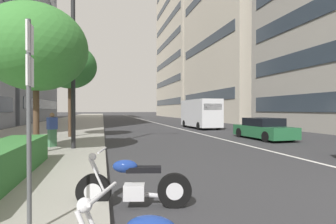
{
  "coord_description": "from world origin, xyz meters",
  "views": [
    {
      "loc": [
        -2.34,
        7.18,
        1.83
      ],
      "look_at": [
        10.9,
        3.8,
        1.71
      ],
      "focal_mm": 27.39,
      "sensor_mm": 36.0,
      "label": 1
    }
  ],
  "objects_px": {
    "car_following_behind": "(264,129)",
    "parking_sign_by_curb": "(29,100)",
    "delivery_van_ahead": "(200,113)",
    "street_tree_far_plaza": "(70,66)",
    "pedestrian_on_plaza": "(52,130)",
    "motorcycle_under_tarp": "(133,186)",
    "street_lamp_with_banners": "(81,31)",
    "street_tree_mid_sidewalk": "(36,48)"
  },
  "relations": [
    {
      "from": "car_following_behind",
      "to": "parking_sign_by_curb",
      "type": "xyz_separation_m",
      "value": [
        -10.16,
        10.67,
        1.34
      ]
    },
    {
      "from": "delivery_van_ahead",
      "to": "street_tree_far_plaza",
      "type": "bearing_deg",
      "value": 119.7
    },
    {
      "from": "pedestrian_on_plaza",
      "to": "motorcycle_under_tarp",
      "type": "bearing_deg",
      "value": -16.59
    },
    {
      "from": "parking_sign_by_curb",
      "to": "street_tree_far_plaza",
      "type": "relative_size",
      "value": 0.5
    },
    {
      "from": "delivery_van_ahead",
      "to": "street_lamp_with_banners",
      "type": "bearing_deg",
      "value": 138.09
    },
    {
      "from": "delivery_van_ahead",
      "to": "pedestrian_on_plaza",
      "type": "relative_size",
      "value": 3.77
    },
    {
      "from": "car_following_behind",
      "to": "street_tree_mid_sidewalk",
      "type": "distance_m",
      "value": 13.1
    },
    {
      "from": "street_lamp_with_banners",
      "to": "street_tree_far_plaza",
      "type": "height_order",
      "value": "street_lamp_with_banners"
    },
    {
      "from": "street_lamp_with_banners",
      "to": "street_tree_far_plaza",
      "type": "bearing_deg",
      "value": 11.63
    },
    {
      "from": "car_following_behind",
      "to": "street_tree_mid_sidewalk",
      "type": "relative_size",
      "value": 0.74
    },
    {
      "from": "car_following_behind",
      "to": "street_tree_mid_sidewalk",
      "type": "height_order",
      "value": "street_tree_mid_sidewalk"
    },
    {
      "from": "motorcycle_under_tarp",
      "to": "delivery_van_ahead",
      "type": "relative_size",
      "value": 0.36
    },
    {
      "from": "motorcycle_under_tarp",
      "to": "parking_sign_by_curb",
      "type": "relative_size",
      "value": 0.73
    },
    {
      "from": "car_following_behind",
      "to": "parking_sign_by_curb",
      "type": "distance_m",
      "value": 14.79
    },
    {
      "from": "motorcycle_under_tarp",
      "to": "delivery_van_ahead",
      "type": "distance_m",
      "value": 20.94
    },
    {
      "from": "car_following_behind",
      "to": "pedestrian_on_plaza",
      "type": "height_order",
      "value": "pedestrian_on_plaza"
    },
    {
      "from": "street_tree_far_plaza",
      "to": "motorcycle_under_tarp",
      "type": "bearing_deg",
      "value": -168.3
    },
    {
      "from": "parking_sign_by_curb",
      "to": "street_tree_mid_sidewalk",
      "type": "height_order",
      "value": "street_tree_mid_sidewalk"
    },
    {
      "from": "motorcycle_under_tarp",
      "to": "pedestrian_on_plaza",
      "type": "relative_size",
      "value": 1.37
    },
    {
      "from": "parking_sign_by_curb",
      "to": "motorcycle_under_tarp",
      "type": "bearing_deg",
      "value": -57.24
    },
    {
      "from": "motorcycle_under_tarp",
      "to": "street_tree_far_plaza",
      "type": "relative_size",
      "value": 0.37
    },
    {
      "from": "car_following_behind",
      "to": "street_tree_far_plaza",
      "type": "xyz_separation_m",
      "value": [
        2.99,
        11.69,
        3.91
      ]
    },
    {
      "from": "delivery_van_ahead",
      "to": "pedestrian_on_plaza",
      "type": "xyz_separation_m",
      "value": [
        -11.14,
        11.59,
        -0.58
      ]
    },
    {
      "from": "car_following_behind",
      "to": "parking_sign_by_curb",
      "type": "relative_size",
      "value": 1.46
    },
    {
      "from": "parking_sign_by_curb",
      "to": "pedestrian_on_plaza",
      "type": "height_order",
      "value": "parking_sign_by_curb"
    },
    {
      "from": "parking_sign_by_curb",
      "to": "street_tree_far_plaza",
      "type": "xyz_separation_m",
      "value": [
        13.16,
        1.02,
        2.57
      ]
    },
    {
      "from": "parking_sign_by_curb",
      "to": "pedestrian_on_plaza",
      "type": "xyz_separation_m",
      "value": [
        8.79,
        1.27,
        -1.04
      ]
    },
    {
      "from": "parking_sign_by_curb",
      "to": "street_lamp_with_banners",
      "type": "bearing_deg",
      "value": -0.26
    },
    {
      "from": "street_tree_mid_sidewalk",
      "to": "pedestrian_on_plaza",
      "type": "bearing_deg",
      "value": -8.38
    },
    {
      "from": "parking_sign_by_curb",
      "to": "street_tree_far_plaza",
      "type": "distance_m",
      "value": 13.44
    },
    {
      "from": "motorcycle_under_tarp",
      "to": "street_lamp_with_banners",
      "type": "relative_size",
      "value": 0.25
    },
    {
      "from": "car_following_behind",
      "to": "delivery_van_ahead",
      "type": "bearing_deg",
      "value": 0.59
    },
    {
      "from": "street_lamp_with_banners",
      "to": "street_tree_mid_sidewalk",
      "type": "relative_size",
      "value": 1.5
    },
    {
      "from": "motorcycle_under_tarp",
      "to": "car_following_behind",
      "type": "relative_size",
      "value": 0.5
    },
    {
      "from": "motorcycle_under_tarp",
      "to": "street_tree_far_plaza",
      "type": "height_order",
      "value": "street_tree_far_plaza"
    },
    {
      "from": "pedestrian_on_plaza",
      "to": "street_tree_far_plaza",
      "type": "bearing_deg",
      "value": 140.6
    },
    {
      "from": "delivery_van_ahead",
      "to": "street_lamp_with_banners",
      "type": "xyz_separation_m",
      "value": [
        -11.93,
        10.28,
        3.75
      ]
    },
    {
      "from": "car_following_behind",
      "to": "delivery_van_ahead",
      "type": "height_order",
      "value": "delivery_van_ahead"
    },
    {
      "from": "parking_sign_by_curb",
      "to": "street_lamp_with_banners",
      "type": "distance_m",
      "value": 8.65
    },
    {
      "from": "street_tree_far_plaza",
      "to": "street_tree_mid_sidewalk",
      "type": "bearing_deg",
      "value": 175.25
    },
    {
      "from": "motorcycle_under_tarp",
      "to": "street_lamp_with_banners",
      "type": "distance_m",
      "value": 8.66
    },
    {
      "from": "street_lamp_with_banners",
      "to": "pedestrian_on_plaza",
      "type": "relative_size",
      "value": 5.56
    }
  ]
}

